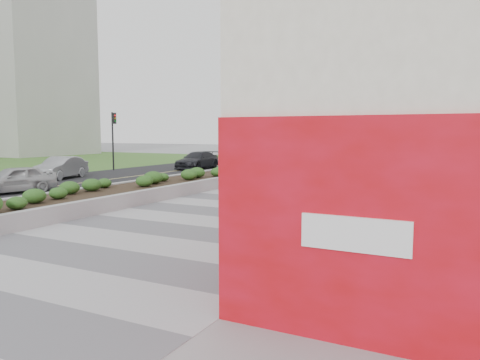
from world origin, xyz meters
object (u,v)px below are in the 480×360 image
Objects in this scene: planter at (145,187)px; skateboarder at (294,187)px; traffic_signal_far at (113,132)px; car_white at (14,179)px; traffic_signal_near at (228,132)px; car_dark at (197,160)px; car_silver at (61,168)px.

skateboarder is (6.50, 0.91, 0.27)m from planter.
car_white is at bearing -67.65° from traffic_signal_far.
skateboarder reaches higher than car_white.
planter is 10.90m from traffic_signal_near.
traffic_signal_far reaches higher than car_dark.
car_white is (-6.06, -1.84, 0.20)m from planter.
traffic_signal_far is at bearing -144.01° from car_dark.
traffic_signal_near is at bearing 99.35° from planter.
skateboarder is at bearing -49.39° from traffic_signal_near.
car_silver is (-7.62, -6.77, -2.10)m from traffic_signal_near.
skateboarder is 0.30× the size of car_dark.
car_dark is (-0.11, 15.62, 0.03)m from car_white.
skateboarder is 12.85m from car_white.
traffic_signal_far reaches higher than car_silver.
traffic_signal_near is 1.00× the size of traffic_signal_far.
planter is at bearing 32.12° from car_white.
car_silver reaches higher than car_dark.
car_white is (-4.33, -12.34, -2.14)m from traffic_signal_near.
traffic_signal_far reaches higher than car_white.
planter is 13.37× the size of skateboarder.
car_silver is (1.58, -6.27, -2.10)m from traffic_signal_far.
car_white is (4.87, -11.84, -2.14)m from traffic_signal_far.
skateboarder is at bearing -26.13° from car_silver.
skateboarder is 18.06m from car_dark.
traffic_signal_near is at bearing -38.85° from car_dark.
traffic_signal_far is 12.98m from car_white.
car_white is at bearing -92.04° from car_dark.
car_dark reaches higher than car_white.
planter is 6.57m from skateboarder.
skateboarder reaches higher than planter.
car_dark is (4.76, 3.78, -2.11)m from traffic_signal_far.
planter is 15.10m from car_dark.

